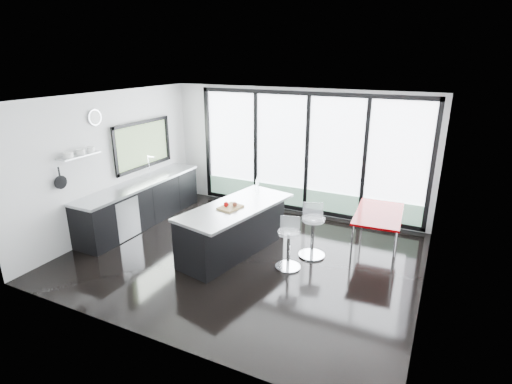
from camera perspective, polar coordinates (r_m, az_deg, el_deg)
The scene contains 11 objects.
floor at distance 7.34m, azimuth -1.75°, elevation -9.10°, with size 6.00×5.00×0.00m, color black.
ceiling at distance 6.51m, azimuth -2.00°, elevation 13.21°, with size 6.00×5.00×0.00m, color white.
wall_back at distance 8.91m, azimuth 7.13°, elevation 4.66°, with size 6.00×0.09×2.80m.
wall_front at distance 4.88m, azimuth -15.77°, elevation -6.69°, with size 6.00×0.00×2.80m, color silver.
wall_left at distance 8.69m, azimuth -18.71°, elevation 5.41°, with size 0.26×5.00×2.80m.
wall_right at distance 6.08m, azimuth 24.07°, elevation -2.50°, with size 0.00×5.00×2.80m, color silver.
counter_cabinets at distance 8.88m, azimuth -16.01°, elevation -1.45°, with size 0.69×3.24×1.36m.
island at distance 7.29m, azimuth -3.27°, elevation -5.18°, with size 1.39×2.42×1.21m.
bar_stool_near at distance 6.82m, azimuth 4.64°, elevation -8.20°, with size 0.43×0.43×0.69m, color silver.
bar_stool_far at distance 7.24m, azimuth 8.07°, elevation -6.39°, with size 0.47×0.47×0.75m, color silver.
red_table at distance 7.71m, azimuth 16.89°, elevation -5.43°, with size 0.80×1.40×0.75m, color #700002.
Camera 1 is at (3.03, -5.72, 3.45)m, focal length 28.00 mm.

